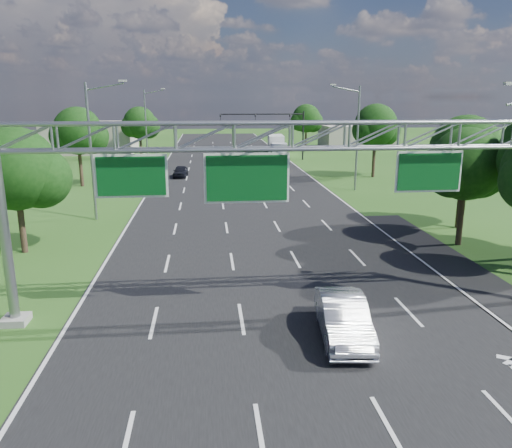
{
  "coord_description": "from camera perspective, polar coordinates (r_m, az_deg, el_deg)",
  "views": [
    {
      "loc": [
        -3.07,
        -7.61,
        8.97
      ],
      "look_at": [
        -0.83,
        15.15,
        3.14
      ],
      "focal_mm": 35.0,
      "sensor_mm": 36.0,
      "label": 1
    }
  ],
  "objects": [
    {
      "name": "ground",
      "position": [
        38.78,
        -0.94,
        0.93
      ],
      "size": [
        220.0,
        220.0,
        0.0
      ],
      "primitive_type": "plane",
      "color": "#254D17",
      "rests_on": "ground"
    },
    {
      "name": "road",
      "position": [
        38.78,
        -0.94,
        0.93
      ],
      "size": [
        18.0,
        180.0,
        0.02
      ],
      "primitive_type": "cube",
      "color": "black",
      "rests_on": "ground"
    },
    {
      "name": "road_flare",
      "position": [
        26.9,
        24.51,
        -6.53
      ],
      "size": [
        3.0,
        30.0,
        0.02
      ],
      "primitive_type": "cube",
      "color": "black",
      "rests_on": "ground"
    },
    {
      "name": "sign_gantry",
      "position": [
        20.01,
        4.23,
        8.3
      ],
      "size": [
        23.5,
        1.0,
        9.56
      ],
      "color": "gray",
      "rests_on": "ground"
    },
    {
      "name": "traffic_signal",
      "position": [
        73.47,
        2.68,
        11.33
      ],
      "size": [
        12.21,
        0.24,
        7.0
      ],
      "color": "black",
      "rests_on": "ground"
    },
    {
      "name": "streetlight_l_near",
      "position": [
        38.65,
        -18.12,
        8.58
      ],
      "size": [
        2.97,
        0.22,
        10.16
      ],
      "color": "gray",
      "rests_on": "ground"
    },
    {
      "name": "streetlight_l_far",
      "position": [
        73.15,
        -12.33,
        11.33
      ],
      "size": [
        2.97,
        0.22,
        10.16
      ],
      "color": "gray",
      "rests_on": "ground"
    },
    {
      "name": "streetlight_r_mid",
      "position": [
        49.84,
        11.32,
        10.14
      ],
      "size": [
        2.97,
        0.22,
        10.16
      ],
      "color": "gray",
      "rests_on": "ground"
    },
    {
      "name": "tree_verge_la",
      "position": [
        31.85,
        -25.62,
        5.3
      ],
      "size": [
        5.76,
        4.8,
        7.4
      ],
      "color": "#2D2116",
      "rests_on": "ground"
    },
    {
      "name": "tree_verge_lb",
      "position": [
        54.31,
        -19.61,
        9.74
      ],
      "size": [
        5.76,
        4.8,
        8.06
      ],
      "color": "#2D2116",
      "rests_on": "ground"
    },
    {
      "name": "tree_verge_lc",
      "position": [
        78.37,
        -13.09,
        11.03
      ],
      "size": [
        5.76,
        4.8,
        7.62
      ],
      "color": "#2D2116",
      "rests_on": "ground"
    },
    {
      "name": "tree_verge_rd",
      "position": [
        58.94,
        13.57,
        10.67
      ],
      "size": [
        5.76,
        4.8,
        8.28
      ],
      "color": "#2D2116",
      "rests_on": "ground"
    },
    {
      "name": "tree_verge_re",
      "position": [
        87.43,
        5.8,
        11.76
      ],
      "size": [
        5.76,
        4.8,
        7.84
      ],
      "color": "#2D2116",
      "rests_on": "ground"
    },
    {
      "name": "building_left",
      "position": [
        87.91,
        -18.31,
        9.38
      ],
      "size": [
        14.0,
        10.0,
        5.0
      ],
      "primitive_type": "cube",
      "color": "#A09586",
      "rests_on": "ground"
    },
    {
      "name": "building_right",
      "position": [
        93.87,
        11.31,
        9.78
      ],
      "size": [
        12.0,
        9.0,
        4.0
      ],
      "primitive_type": "cube",
      "color": "#A09586",
      "rests_on": "ground"
    },
    {
      "name": "silver_sedan",
      "position": [
        19.63,
        9.94,
        -10.53
      ],
      "size": [
        2.15,
        4.99,
        1.6
      ],
      "primitive_type": "imported",
      "rotation": [
        0.0,
        0.0,
        -0.1
      ],
      "color": "#B8BBC5",
      "rests_on": "ground"
    },
    {
      "name": "car_queue_a",
      "position": [
        57.18,
        -3.52,
        5.96
      ],
      "size": [
        2.49,
        4.98,
        1.39
      ],
      "primitive_type": "imported",
      "rotation": [
        0.0,
        0.0,
        -0.12
      ],
      "color": "silver",
      "rests_on": "ground"
    },
    {
      "name": "car_queue_b",
      "position": [
        75.65,
        -0.34,
        7.91
      ],
      "size": [
        2.23,
        4.08,
        1.09
      ],
      "primitive_type": "imported",
      "rotation": [
        0.0,
        0.0,
        -0.11
      ],
      "color": "black",
      "rests_on": "ground"
    },
    {
      "name": "car_queue_c",
      "position": [
        58.47,
        -8.62,
        5.96
      ],
      "size": [
        1.76,
        3.87,
        1.29
      ],
      "primitive_type": "imported",
      "rotation": [
        0.0,
        0.0,
        -0.06
      ],
      "color": "black",
      "rests_on": "ground"
    },
    {
      "name": "car_queue_d",
      "position": [
        61.35,
        2.36,
        6.58
      ],
      "size": [
        1.58,
        4.45,
        1.46
      ],
      "primitive_type": "imported",
      "rotation": [
        0.0,
        0.0,
        0.01
      ],
      "color": "white",
      "rests_on": "ground"
    },
    {
      "name": "box_truck",
      "position": [
        80.28,
        2.35,
        8.94
      ],
      "size": [
        2.74,
        8.22,
        3.06
      ],
      "rotation": [
        0.0,
        0.0,
        -0.07
      ],
      "color": "silver",
      "rests_on": "ground"
    }
  ]
}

